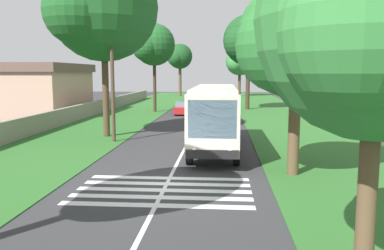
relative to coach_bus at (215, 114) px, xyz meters
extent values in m
plane|color=#333335|center=(-7.39, 1.80, -2.15)|extent=(160.00, 160.00, 0.00)
cube|color=#2D6628|center=(7.61, 10.00, -2.13)|extent=(120.00, 8.00, 0.04)
cube|color=#2D6628|center=(7.61, -6.40, -2.13)|extent=(120.00, 8.00, 0.04)
cube|color=silver|center=(7.61, 1.80, -2.14)|extent=(110.00, 0.16, 0.01)
cube|color=silver|center=(-0.03, 0.00, -0.05)|extent=(11.00, 2.50, 2.90)
cube|color=slate|center=(0.27, 0.00, 0.48)|extent=(9.68, 2.54, 0.85)
cube|color=slate|center=(-5.49, 0.00, 0.30)|extent=(0.08, 2.20, 1.74)
cube|color=red|center=(-0.03, 0.00, -1.05)|extent=(10.78, 2.53, 0.36)
cube|color=silver|center=(-0.03, 0.00, 1.49)|extent=(10.56, 2.30, 0.18)
cube|color=black|center=(-5.61, 0.00, -1.28)|extent=(0.16, 2.40, 0.40)
sphere|color=#F2EDCC|center=(-5.55, 0.80, -1.15)|extent=(0.24, 0.24, 0.24)
sphere|color=#F2EDCC|center=(-5.55, -0.81, -1.15)|extent=(0.24, 0.24, 0.24)
cylinder|color=black|center=(-3.93, 1.15, -1.60)|extent=(1.10, 0.32, 1.10)
cylinder|color=black|center=(3.47, 1.15, -1.60)|extent=(1.10, 0.32, 1.10)
cylinder|color=black|center=(-3.93, -1.15, -1.60)|extent=(1.10, 0.32, 1.10)
cylinder|color=black|center=(3.47, -1.15, -1.60)|extent=(1.10, 0.32, 1.10)
cube|color=silver|center=(-10.20, 1.80, -2.14)|extent=(0.45, 6.80, 0.01)
cube|color=silver|center=(-9.30, 1.80, -2.14)|extent=(0.45, 6.80, 0.01)
cube|color=silver|center=(-8.40, 1.80, -2.14)|extent=(0.45, 6.80, 0.01)
cube|color=silver|center=(-7.50, 1.80, -2.14)|extent=(0.45, 6.80, 0.01)
cube|color=silver|center=(-6.60, 1.80, -2.14)|extent=(0.45, 6.80, 0.01)
cube|color=#B21E1E|center=(20.40, 3.84, -1.62)|extent=(4.30, 1.75, 0.70)
cube|color=slate|center=(20.30, 3.84, -0.99)|extent=(2.00, 1.61, 0.55)
cylinder|color=black|center=(19.05, 4.62, -1.83)|extent=(0.64, 0.22, 0.64)
cylinder|color=black|center=(21.75, 4.62, -1.83)|extent=(0.64, 0.22, 0.64)
cylinder|color=black|center=(19.05, 3.06, -1.83)|extent=(0.64, 0.22, 0.64)
cylinder|color=black|center=(21.75, 3.06, -1.83)|extent=(0.64, 0.22, 0.64)
cube|color=black|center=(29.95, 0.15, -1.62)|extent=(4.30, 1.75, 0.70)
cube|color=slate|center=(29.85, 0.15, -0.99)|extent=(2.00, 1.61, 0.55)
cylinder|color=black|center=(28.60, 0.93, -1.83)|extent=(0.64, 0.22, 0.64)
cylinder|color=black|center=(31.30, 0.93, -1.83)|extent=(0.64, 0.22, 0.64)
cylinder|color=black|center=(28.60, -0.63, -1.83)|extent=(0.64, 0.22, 0.64)
cylinder|color=black|center=(31.30, -0.63, -1.83)|extent=(0.64, 0.22, 0.64)
cube|color=#B21E1E|center=(36.16, 0.11, -1.62)|extent=(4.30, 1.75, 0.70)
cube|color=slate|center=(36.06, 0.11, -0.99)|extent=(2.00, 1.61, 0.55)
cylinder|color=black|center=(34.81, 0.89, -1.83)|extent=(0.64, 0.22, 0.64)
cylinder|color=black|center=(37.51, 0.89, -1.83)|extent=(0.64, 0.22, 0.64)
cylinder|color=black|center=(34.81, -0.67, -1.83)|extent=(0.64, 0.22, 0.64)
cylinder|color=black|center=(37.51, -0.67, -1.83)|extent=(0.64, 0.22, 0.64)
cylinder|color=#4C3826|center=(4.29, 7.76, 1.36)|extent=(0.46, 0.46, 6.94)
sphere|color=#1E5623|center=(4.29, 7.76, 6.90)|extent=(7.54, 7.54, 7.54)
sphere|color=#1E5623|center=(6.55, 7.76, 6.34)|extent=(5.18, 5.18, 5.18)
sphere|color=#1E5623|center=(2.40, 8.89, 6.34)|extent=(4.48, 4.48, 4.48)
cylinder|color=brown|center=(54.82, 7.93, 1.07)|extent=(0.57, 0.57, 6.35)
sphere|color=#19471E|center=(54.82, 7.93, 5.57)|extent=(4.82, 4.82, 4.82)
sphere|color=#19471E|center=(56.27, 7.93, 5.21)|extent=(3.08, 3.08, 3.08)
sphere|color=#19471E|center=(53.62, 8.65, 5.21)|extent=(3.13, 3.13, 3.13)
cylinder|color=#3D2D1E|center=(22.77, 7.45, 1.08)|extent=(0.37, 0.37, 6.37)
sphere|color=#1E5623|center=(22.77, 7.45, 5.59)|extent=(4.81, 4.81, 4.81)
sphere|color=#1E5623|center=(24.21, 7.45, 5.23)|extent=(3.47, 3.47, 3.47)
sphere|color=#1E5623|center=(21.57, 8.17, 5.23)|extent=(3.14, 3.14, 3.14)
cylinder|color=brown|center=(-15.40, -3.33, 0.00)|extent=(0.38, 0.38, 4.20)
sphere|color=#337A38|center=(-15.40, -3.33, 3.36)|extent=(4.61, 4.61, 4.61)
sphere|color=#337A38|center=(-14.02, -3.33, 3.02)|extent=(3.13, 3.13, 3.13)
sphere|color=#337A38|center=(-16.56, -2.64, 3.02)|extent=(2.64, 2.64, 2.64)
cylinder|color=#4C3826|center=(55.16, -3.63, 0.50)|extent=(0.55, 0.55, 5.22)
sphere|color=#337A38|center=(55.16, -3.63, 4.60)|extent=(5.41, 5.41, 5.41)
sphere|color=#337A38|center=(56.79, -3.63, 4.20)|extent=(3.45, 3.45, 3.45)
sphere|color=#337A38|center=(53.81, -2.82, 4.20)|extent=(3.29, 3.29, 3.29)
cylinder|color=brown|center=(-5.65, -3.59, 0.15)|extent=(0.50, 0.50, 4.51)
sphere|color=#286B2D|center=(-5.65, -3.59, 3.81)|extent=(5.10, 5.10, 5.10)
sphere|color=#286B2D|center=(-4.12, -3.59, 3.43)|extent=(3.76, 3.76, 3.76)
sphere|color=#286B2D|center=(-6.92, -2.83, 3.43)|extent=(3.79, 3.79, 3.79)
cylinder|color=#3D2D1E|center=(26.61, -3.50, 1.26)|extent=(0.51, 0.51, 6.74)
sphere|color=#19471E|center=(26.61, -3.50, 6.33)|extent=(6.18, 6.18, 6.18)
sphere|color=#19471E|center=(28.46, -3.50, 5.87)|extent=(4.39, 4.39, 4.39)
sphere|color=#19471E|center=(25.06, -2.57, 5.87)|extent=(4.12, 4.12, 4.12)
cylinder|color=#473828|center=(2.24, 6.68, 2.16)|extent=(0.24, 0.24, 8.53)
cube|color=#3D3326|center=(2.24, 6.68, 5.82)|extent=(0.12, 1.40, 0.12)
cube|color=gray|center=(12.61, 13.40, -1.39)|extent=(70.00, 0.40, 1.43)
cube|color=tan|center=(18.60, 20.22, 0.16)|extent=(11.62, 9.79, 4.62)
cube|color=brown|center=(18.60, 20.22, 2.92)|extent=(12.22, 10.39, 0.89)
camera|label=1|loc=(-23.31, -0.46, 2.37)|focal=37.43mm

